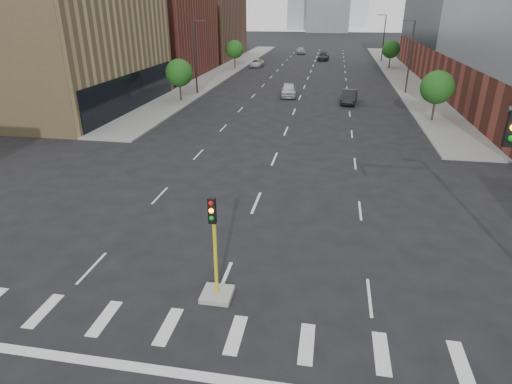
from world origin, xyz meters
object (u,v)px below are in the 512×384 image
(median_traffic_signal, at_px, (216,276))
(car_deep_right, at_px, (323,57))
(car_near_left, at_px, (289,90))
(car_distant, at_px, (301,51))
(car_mid_right, at_px, (349,97))
(car_far_left, at_px, (257,63))

(median_traffic_signal, height_order, car_deep_right, median_traffic_signal)
(car_near_left, bearing_deg, car_distant, 87.87)
(median_traffic_signal, bearing_deg, car_mid_right, 81.12)
(car_near_left, xyz_separation_m, car_mid_right, (7.51, -3.05, -0.04))
(car_deep_right, xyz_separation_m, car_distant, (-5.72, 12.46, 0.03))
(car_deep_right, relative_size, car_distant, 1.13)
(median_traffic_signal, relative_size, car_mid_right, 0.93)
(car_near_left, bearing_deg, car_far_left, 103.01)
(median_traffic_signal, distance_m, car_mid_right, 38.95)
(median_traffic_signal, distance_m, car_far_left, 70.16)
(car_mid_right, relative_size, car_distant, 1.02)
(car_near_left, height_order, car_far_left, car_near_left)
(median_traffic_signal, height_order, car_distant, median_traffic_signal)
(median_traffic_signal, relative_size, car_distant, 0.95)
(car_mid_right, bearing_deg, car_far_left, 124.20)
(car_near_left, relative_size, car_far_left, 1.00)
(median_traffic_signal, xyz_separation_m, car_deep_right, (1.65, 82.00, -0.21))
(car_distant, bearing_deg, car_mid_right, -87.45)
(car_mid_right, distance_m, car_far_left, 35.02)
(car_distant, bearing_deg, car_near_left, -94.88)
(car_distant, bearing_deg, median_traffic_signal, -95.19)
(median_traffic_signal, bearing_deg, car_deep_right, 88.85)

